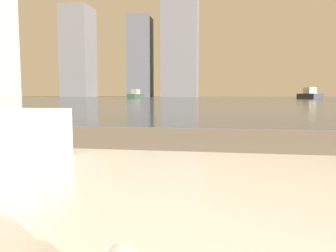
{
  "coord_description": "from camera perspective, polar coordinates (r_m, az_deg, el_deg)",
  "views": [
    {
      "loc": [
        0.36,
        -0.13,
        0.73
      ],
      "look_at": [
        -0.02,
        2.16,
        0.51
      ],
      "focal_mm": 35.0,
      "sensor_mm": 36.0,
      "label": 1
    }
  ],
  "objects": [
    {
      "name": "towel_stack",
      "position": [
        1.16,
        -24.77,
        -1.28
      ],
      "size": [
        0.29,
        0.19,
        0.16
      ],
      "color": "white",
      "rests_on": "bathtub"
    },
    {
      "name": "skyline_tower_2",
      "position": [
        123.21,
        2.15,
        20.28
      ],
      "size": [
        12.6,
        9.84,
        64.62
      ],
      "color": "slate",
      "rests_on": "ground_plane"
    },
    {
      "name": "skyline_tower_1",
      "position": [
        122.58,
        -4.81,
        11.84
      ],
      "size": [
        7.56,
        10.27,
        28.9
      ],
      "color": "slate",
      "rests_on": "ground_plane"
    },
    {
      "name": "harbor_water",
      "position": [
        62.13,
        9.08,
        4.7
      ],
      "size": [
        180.0,
        110.0,
        0.01
      ],
      "color": "slate",
      "rests_on": "ground_plane"
    },
    {
      "name": "skyline_tower_0",
      "position": [
        130.78,
        -15.35,
        12.26
      ],
      "size": [
        10.25,
        11.71,
        33.39
      ],
      "color": "slate",
      "rests_on": "ground_plane"
    },
    {
      "name": "harbor_boat_3",
      "position": [
        64.98,
        23.44,
        5.0
      ],
      "size": [
        3.52,
        5.87,
        2.08
      ],
      "color": "#2D2D33",
      "rests_on": "harbor_water"
    },
    {
      "name": "harbor_boat_5",
      "position": [
        76.68,
        24.07,
        4.73
      ],
      "size": [
        2.47,
        3.19,
        1.15
      ],
      "color": "maroon",
      "rests_on": "harbor_water"
    },
    {
      "name": "harbor_boat_1",
      "position": [
        71.47,
        -5.65,
        5.38
      ],
      "size": [
        2.58,
        5.41,
        1.95
      ],
      "color": "#335647",
      "rests_on": "harbor_water"
    }
  ]
}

